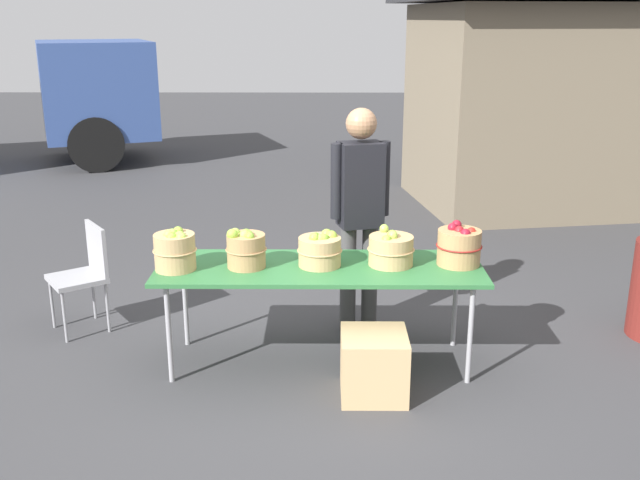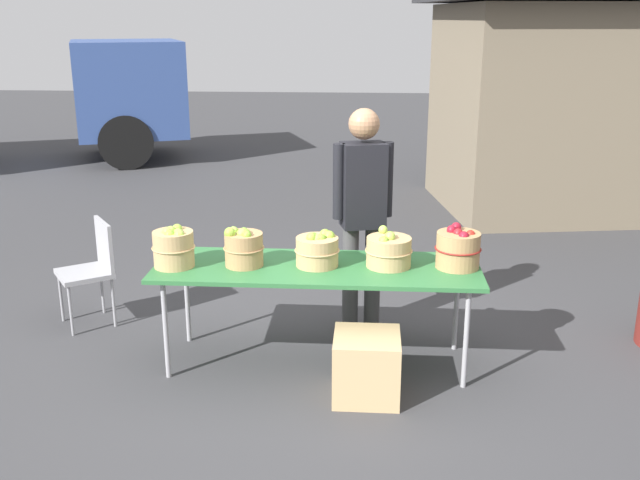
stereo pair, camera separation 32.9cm
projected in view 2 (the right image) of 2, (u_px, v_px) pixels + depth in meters
name	position (u px, v px, depth m)	size (l,w,h in m)	color
ground_plane	(317.00, 362.00, 5.34)	(40.00, 40.00, 0.00)	#38383A
market_table	(317.00, 271.00, 5.13)	(2.30, 0.76, 0.75)	#2D6B38
apple_basket_green_0	(174.00, 247.00, 5.07)	(0.30, 0.30, 0.29)	tan
apple_basket_green_1	(243.00, 247.00, 5.09)	(0.29, 0.29, 0.29)	#A87F51
apple_basket_green_2	(317.00, 250.00, 5.10)	(0.32, 0.32, 0.25)	tan
apple_basket_green_3	(389.00, 250.00, 5.08)	(0.33, 0.33, 0.26)	tan
apple_basket_red_0	(458.00, 249.00, 5.05)	(0.32, 0.32, 0.31)	#A87F51
vendor_adult	(363.00, 204.00, 5.60)	(0.46, 0.31, 1.79)	#3F3F3F
food_kiosk	(565.00, 102.00, 9.34)	(3.91, 3.41, 2.74)	#726651
folding_chair	(92.00, 264.00, 5.90)	(0.56, 0.56, 0.86)	#99999E
produce_crate	(366.00, 366.00, 4.80)	(0.44, 0.44, 0.44)	tan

